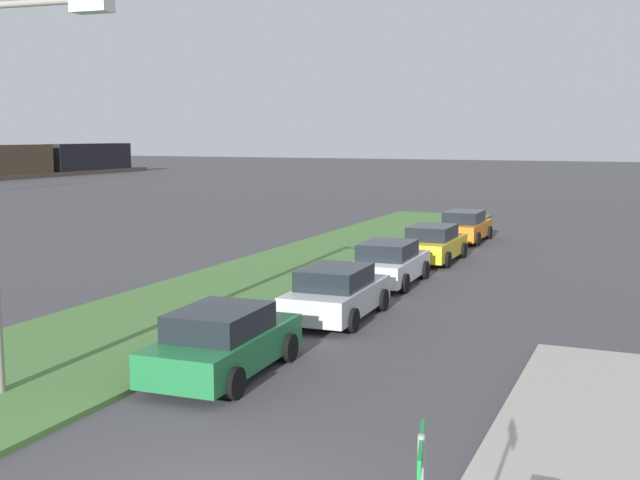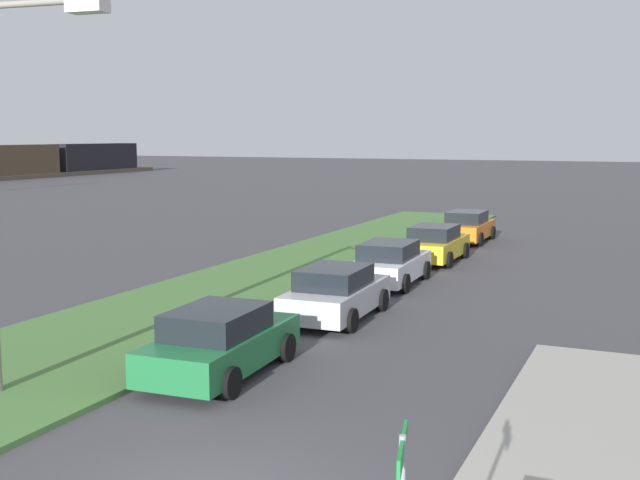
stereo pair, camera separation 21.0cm
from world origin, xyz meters
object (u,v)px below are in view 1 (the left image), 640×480
object	(u,v)px
parked_car_green	(223,342)
streetlight	(3,171)
parked_car_white	(389,263)
parked_car_yellow	(433,244)
parked_car_silver	(337,293)
parked_car_orange	(464,227)

from	to	relation	value
parked_car_green	streetlight	xyz separation A→B (m)	(-2.93, 2.91, 3.67)
parked_car_white	streetlight	distance (m)	14.78
parked_car_yellow	streetlight	bearing A→B (deg)	171.02
parked_car_silver	streetlight	distance (m)	9.91
parked_car_yellow	parked_car_silver	bearing A→B (deg)	-179.26
parked_car_yellow	streetlight	distance (m)	19.89
parked_car_yellow	parked_car_orange	bearing A→B (deg)	1.63
parked_car_silver	parked_car_green	bearing A→B (deg)	175.27
streetlight	parked_car_yellow	bearing A→B (deg)	-8.94
parked_car_white	streetlight	world-z (taller)	streetlight
parked_car_orange	parked_car_green	bearing A→B (deg)	-179.62
parked_car_green	parked_car_orange	size ratio (longest dim) A/B	1.02
parked_car_green	parked_car_silver	world-z (taller)	same
parked_car_white	parked_car_yellow	distance (m)	5.30
parked_car_yellow	streetlight	xyz separation A→B (m)	(-19.31, 3.04, 3.67)
parked_car_silver	parked_car_white	size ratio (longest dim) A/B	1.00
parked_car_silver	parked_car_orange	size ratio (longest dim) A/B	1.01
parked_car_silver	parked_car_orange	world-z (taller)	same
parked_car_silver	parked_car_yellow	distance (m)	10.68
parked_car_white	parked_car_orange	distance (m)	11.69
parked_car_orange	streetlight	size ratio (longest dim) A/B	0.57
parked_car_green	parked_car_yellow	size ratio (longest dim) A/B	1.02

